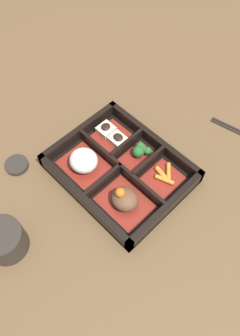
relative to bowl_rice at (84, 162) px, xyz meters
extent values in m
plane|color=brown|center=(-0.07, -0.05, -0.03)|extent=(3.00, 3.00, 0.00)
cube|color=black|center=(-0.07, -0.05, -0.03)|extent=(0.30, 0.25, 0.01)
cube|color=black|center=(-0.07, -0.17, -0.01)|extent=(0.30, 0.01, 0.04)
cube|color=black|center=(-0.07, 0.06, -0.01)|extent=(0.30, 0.01, 0.04)
cube|color=black|center=(-0.21, -0.05, -0.01)|extent=(0.01, 0.25, 0.04)
cube|color=black|center=(0.08, -0.05, -0.01)|extent=(0.01, 0.25, 0.04)
cube|color=black|center=(-0.07, -0.05, -0.01)|extent=(0.28, 0.01, 0.04)
cube|color=black|center=(-0.11, -0.11, -0.01)|extent=(0.01, 0.11, 0.04)
cube|color=black|center=(-0.03, -0.11, -0.01)|extent=(0.01, 0.11, 0.04)
cube|color=black|center=(-0.07, 0.00, -0.01)|extent=(0.01, 0.11, 0.04)
cube|color=maroon|center=(-0.14, 0.00, -0.02)|extent=(0.12, 0.09, 0.01)
ellipsoid|color=brown|center=(-0.14, 0.00, 0.00)|extent=(0.06, 0.06, 0.04)
sphere|color=#D1661E|center=(-0.13, 0.00, 0.02)|extent=(0.02, 0.02, 0.02)
cube|color=maroon|center=(0.00, 0.00, -0.02)|extent=(0.12, 0.09, 0.01)
ellipsoid|color=silver|center=(0.00, 0.00, 0.01)|extent=(0.07, 0.07, 0.05)
cube|color=maroon|center=(-0.15, -0.11, -0.02)|extent=(0.08, 0.08, 0.01)
cylinder|color=orange|center=(-0.16, -0.11, -0.01)|extent=(0.05, 0.03, 0.01)
cylinder|color=orange|center=(-0.15, -0.13, -0.01)|extent=(0.04, 0.04, 0.01)
cylinder|color=orange|center=(-0.14, -0.11, -0.01)|extent=(0.04, 0.02, 0.01)
cube|color=maroon|center=(-0.07, -0.11, -0.02)|extent=(0.05, 0.08, 0.01)
sphere|color=#265B28|center=(-0.06, -0.13, -0.01)|extent=(0.02, 0.02, 0.02)
sphere|color=#265B28|center=(-0.07, -0.12, -0.01)|extent=(0.03, 0.03, 0.03)
sphere|color=#265B28|center=(-0.08, -0.13, -0.01)|extent=(0.02, 0.02, 0.02)
sphere|color=#265B28|center=(-0.06, -0.13, -0.01)|extent=(0.02, 0.02, 0.02)
sphere|color=#265B28|center=(-0.07, -0.11, 0.00)|extent=(0.03, 0.03, 0.03)
cube|color=maroon|center=(0.02, -0.11, -0.02)|extent=(0.08, 0.08, 0.01)
cube|color=beige|center=(-0.01, -0.11, -0.01)|extent=(0.04, 0.04, 0.02)
ellipsoid|color=black|center=(-0.01, -0.11, 0.00)|extent=(0.03, 0.02, 0.01)
cube|color=beige|center=(0.04, -0.11, -0.01)|extent=(0.04, 0.04, 0.02)
ellipsoid|color=black|center=(0.04, -0.11, 0.00)|extent=(0.02, 0.02, 0.01)
cylinder|color=#2D2823|center=(-0.03, 0.24, 0.00)|extent=(0.09, 0.09, 0.07)
cylinder|color=#2D2823|center=(0.12, 0.11, -0.03)|extent=(0.06, 0.06, 0.01)
cylinder|color=black|center=(0.12, 0.11, -0.02)|extent=(0.04, 0.04, 0.00)
camera|label=1|loc=(-0.35, 0.23, 0.65)|focal=35.00mm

